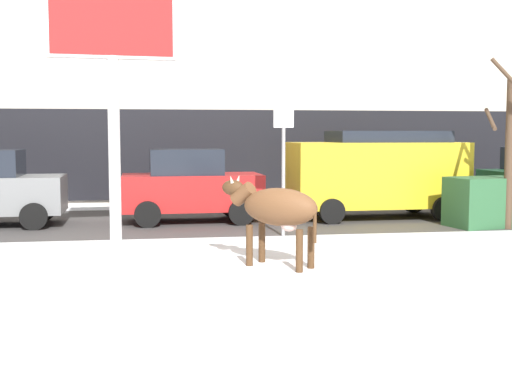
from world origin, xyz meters
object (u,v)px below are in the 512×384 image
(cow_brown, at_px, (276,208))
(car_yellow_van, at_px, (377,172))
(bare_tree_far_back, at_px, (511,142))
(billboard, at_px, (112,30))
(dumpster, at_px, (485,202))
(car_red_hatchback, at_px, (191,186))
(street_sign, at_px, (283,160))
(pedestrian_near_billboard, at_px, (320,178))

(cow_brown, xyz_separation_m, car_yellow_van, (3.85, 5.98, 0.25))
(bare_tree_far_back, bearing_deg, cow_brown, -150.87)
(billboard, relative_size, dumpster, 3.27)
(car_red_hatchback, distance_m, car_yellow_van, 4.96)
(bare_tree_far_back, xyz_separation_m, dumpster, (-0.34, 0.51, -1.45))
(car_yellow_van, bearing_deg, dumpster, -44.70)
(cow_brown, distance_m, car_red_hatchback, 6.05)
(billboard, relative_size, street_sign, 1.97)
(cow_brown, distance_m, dumpster, 7.11)
(cow_brown, bearing_deg, bare_tree_far_back, 29.13)
(cow_brown, relative_size, street_sign, 0.59)
(billboard, bearing_deg, dumpster, 7.76)
(car_red_hatchback, bearing_deg, bare_tree_far_back, -18.69)
(dumpster, xyz_separation_m, street_sign, (-5.11, -0.69, 1.07))
(billboard, height_order, car_red_hatchback, billboard)
(pedestrian_near_billboard, distance_m, dumpster, 5.71)
(pedestrian_near_billboard, xyz_separation_m, dumpster, (2.84, -4.95, -0.28))
(bare_tree_far_back, xyz_separation_m, street_sign, (-5.45, -0.19, -0.38))
(dumpster, bearing_deg, street_sign, -172.27)
(billboard, relative_size, car_red_hatchback, 1.57)
(car_yellow_van, distance_m, dumpster, 2.93)
(dumpster, bearing_deg, pedestrian_near_billboard, 119.81)
(billboard, bearing_deg, street_sign, 7.82)
(pedestrian_near_billboard, bearing_deg, car_yellow_van, -74.67)
(pedestrian_near_billboard, bearing_deg, dumpster, -60.19)
(car_red_hatchback, xyz_separation_m, street_sign, (1.88, -2.67, 0.74))
(bare_tree_far_back, bearing_deg, car_red_hatchback, 161.31)
(pedestrian_near_billboard, height_order, dumpster, pedestrian_near_billboard)
(car_red_hatchback, height_order, bare_tree_far_back, bare_tree_far_back)
(cow_brown, relative_size, car_yellow_van, 0.36)
(car_red_hatchback, xyz_separation_m, dumpster, (6.98, -1.97, -0.33))
(dumpster, relative_size, street_sign, 0.60)
(billboard, xyz_separation_m, bare_tree_far_back, (9.04, 0.68, -2.26))
(cow_brown, relative_size, bare_tree_far_back, 0.42)
(cow_brown, bearing_deg, dumpster, 34.05)
(cow_brown, xyz_separation_m, street_sign, (0.77, 3.28, 0.68))
(car_yellow_van, distance_m, bare_tree_far_back, 3.55)
(billboard, xyz_separation_m, car_red_hatchback, (1.71, 3.16, -3.39))
(car_yellow_van, relative_size, bare_tree_far_back, 1.17)
(billboard, xyz_separation_m, street_sign, (3.59, 0.49, -2.64))
(bare_tree_far_back, distance_m, street_sign, 5.47)
(car_red_hatchback, relative_size, pedestrian_near_billboard, 2.04)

